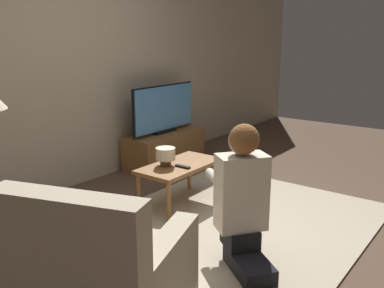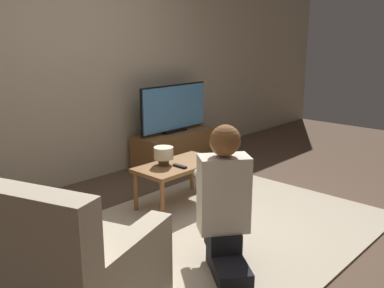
% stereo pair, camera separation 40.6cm
% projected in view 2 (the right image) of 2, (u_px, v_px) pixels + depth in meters
% --- Properties ---
extents(ground_plane, '(10.00, 10.00, 0.00)m').
position_uv_depth(ground_plane, '(211.00, 235.00, 3.48)').
color(ground_plane, brown).
extents(wall_back, '(10.00, 0.06, 2.60)m').
position_uv_depth(wall_back, '(70.00, 63.00, 4.43)').
color(wall_back, tan).
rests_on(wall_back, ground_plane).
extents(rug, '(2.91, 2.06, 0.02)m').
position_uv_depth(rug, '(211.00, 234.00, 3.48)').
color(rug, '#BCAD93').
rests_on(rug, ground_plane).
extents(tv_stand, '(1.10, 0.43, 0.41)m').
position_uv_depth(tv_stand, '(175.00, 148.00, 5.36)').
color(tv_stand, brown).
rests_on(tv_stand, ground_plane).
extents(tv, '(1.07, 0.08, 0.59)m').
position_uv_depth(tv, '(174.00, 108.00, 5.24)').
color(tv, black).
rests_on(tv, tv_stand).
extents(coffee_table, '(0.84, 0.43, 0.41)m').
position_uv_depth(coffee_table, '(178.00, 169.00, 4.00)').
color(coffee_table, brown).
rests_on(coffee_table, ground_plane).
extents(armchair, '(1.05, 1.01, 0.89)m').
position_uv_depth(armchair, '(72.00, 276.00, 2.38)').
color(armchair, '#B7A88E').
rests_on(armchair, ground_plane).
extents(person_kneeling, '(0.67, 0.78, 1.00)m').
position_uv_depth(person_kneeling, '(224.00, 197.00, 2.90)').
color(person_kneeling, black).
rests_on(person_kneeling, rug).
extents(table_lamp, '(0.18, 0.18, 0.17)m').
position_uv_depth(table_lamp, '(164.00, 154.00, 3.93)').
color(table_lamp, '#4C3823').
rests_on(table_lamp, coffee_table).
extents(remote, '(0.04, 0.15, 0.02)m').
position_uv_depth(remote, '(180.00, 166.00, 3.88)').
color(remote, black).
rests_on(remote, coffee_table).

